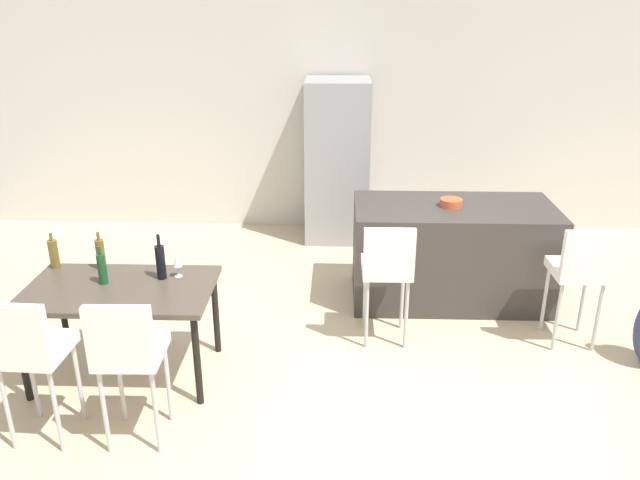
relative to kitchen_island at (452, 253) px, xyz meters
name	(u,v)px	position (x,y,z in m)	size (l,w,h in m)	color
ground_plane	(405,360)	(-0.52, -1.12, -0.46)	(10.00, 10.00, 0.00)	#C6B28E
back_wall	(386,108)	(-0.52, 2.00, 0.99)	(10.00, 0.12, 2.90)	beige
kitchen_island	(452,253)	(0.00, 0.00, 0.00)	(1.83, 0.90, 0.92)	#383330
bar_chair_left	(387,265)	(-0.67, -0.83, 0.24)	(0.40, 0.40, 1.05)	white
bar_chair_middle	(581,268)	(0.86, -0.83, 0.24)	(0.40, 0.40, 1.05)	white
dining_table	(120,296)	(-2.65, -1.38, 0.21)	(1.36, 0.81, 0.74)	#4C4238
dining_chair_near	(29,348)	(-2.96, -2.15, 0.24)	(0.42, 0.42, 1.05)	white
dining_chair_far	(128,349)	(-2.35, -2.15, 0.24)	(0.41, 0.41, 1.05)	white
wine_bottle_far	(54,253)	(-3.26, -1.05, 0.40)	(0.07, 0.07, 0.29)	brown
wine_bottle_near	(102,268)	(-2.78, -1.32, 0.40)	(0.06, 0.06, 0.29)	#194723
wine_bottle_end	(101,254)	(-2.88, -1.07, 0.40)	(0.07, 0.07, 0.30)	brown
wine_bottle_right	(161,262)	(-2.38, -1.22, 0.42)	(0.07, 0.07, 0.35)	black
wine_glass_left	(177,261)	(-2.26, -1.19, 0.40)	(0.07, 0.07, 0.17)	silver
refrigerator	(337,161)	(-1.09, 1.56, 0.46)	(0.72, 0.68, 1.84)	#939699
fruit_bowl	(451,203)	(-0.04, -0.01, 0.50)	(0.20, 0.20, 0.07)	#C6512D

